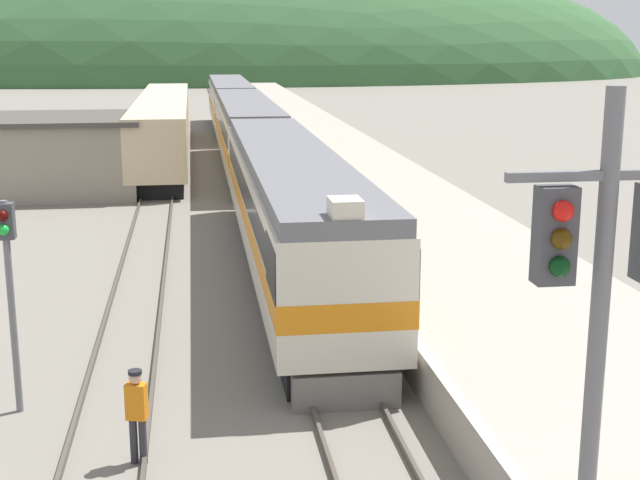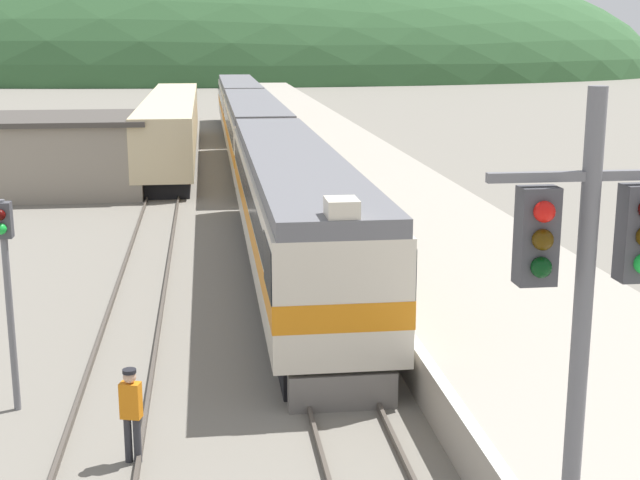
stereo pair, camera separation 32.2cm
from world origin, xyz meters
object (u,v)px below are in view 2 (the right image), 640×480
object	(u,v)px
express_train_lead_car	(293,209)
siding_train	(172,127)
carriage_third	(239,104)
signal_post_siding	(6,263)
track_worker	(131,409)
carriage_second	(254,133)
signal_mast_main	(583,320)

from	to	relation	value
express_train_lead_car	siding_train	distance (m)	28.56
carriage_third	signal_post_siding	size ratio (longest dim) A/B	4.64
signal_post_siding	track_worker	world-z (taller)	signal_post_siding
carriage_second	carriage_third	bearing A→B (deg)	90.00
siding_train	signal_post_siding	size ratio (longest dim) A/B	6.77
siding_train	track_worker	distance (m)	40.40
siding_train	signal_post_siding	distance (m)	37.83
express_train_lead_car	siding_train	world-z (taller)	express_train_lead_car
track_worker	siding_train	bearing A→B (deg)	90.87
carriage_third	signal_mast_main	bearing A→B (deg)	-88.85
express_train_lead_car	track_worker	bearing A→B (deg)	-108.48
carriage_third	track_worker	distance (m)	55.58
siding_train	track_worker	world-z (taller)	siding_train
carriage_second	signal_mast_main	bearing A→B (deg)	-88.25
express_train_lead_car	signal_mast_main	xyz separation A→B (m)	(1.25, -18.72, 2.40)
carriage_third	signal_mast_main	size ratio (longest dim) A/B	2.90
carriage_third	express_train_lead_car	bearing A→B (deg)	-90.00
signal_post_siding	signal_mast_main	bearing A→B (deg)	-49.27
express_train_lead_car	carriage_third	size ratio (longest dim) A/B	1.06
carriage_second	carriage_third	distance (m)	21.16
express_train_lead_car	carriage_third	bearing A→B (deg)	90.00
signal_mast_main	track_worker	distance (m)	9.13
carriage_second	siding_train	world-z (taller)	carriage_second
siding_train	express_train_lead_car	bearing A→B (deg)	-80.54
track_worker	signal_mast_main	bearing A→B (deg)	-50.70
express_train_lead_car	carriage_third	xyz separation A→B (m)	(0.00, 43.20, -0.01)
signal_post_siding	track_worker	xyz separation A→B (m)	(2.53, -2.62, -2.10)
signal_mast_main	track_worker	bearing A→B (deg)	129.30
siding_train	signal_post_siding	xyz separation A→B (m)	(-1.92, -37.77, 1.16)
carriage_second	signal_mast_main	xyz separation A→B (m)	(1.25, -40.77, 2.42)
carriage_third	siding_train	bearing A→B (deg)	-107.36
carriage_third	signal_mast_main	world-z (taller)	signal_mast_main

